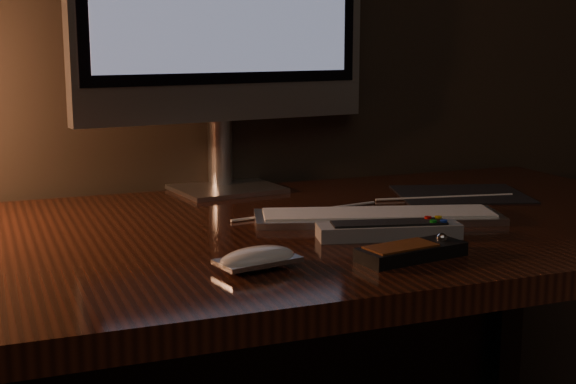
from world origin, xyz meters
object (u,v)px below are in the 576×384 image
object	(u,v)px
keyboard	(378,216)
mouse	(258,261)
media_remote	(411,251)
tv_remote	(389,230)
desk	(235,294)

from	to	relation	value
keyboard	mouse	xyz separation A→B (m)	(-0.28, -0.20, 0.00)
media_remote	tv_remote	xyz separation A→B (m)	(0.03, 0.12, 0.00)
mouse	tv_remote	size ratio (longest dim) A/B	0.48
tv_remote	mouse	bearing A→B (deg)	-146.53
desk	keyboard	distance (m)	0.28
keyboard	tv_remote	distance (m)	0.12
media_remote	tv_remote	world-z (taller)	same
desk	mouse	bearing A→B (deg)	-101.59
mouse	desk	bearing A→B (deg)	66.66
desk	media_remote	bearing A→B (deg)	-63.73
desk	keyboard	bearing A→B (deg)	-21.65
mouse	tv_remote	world-z (taller)	tv_remote
mouse	keyboard	bearing A→B (deg)	23.31
keyboard	mouse	size ratio (longest dim) A/B	3.77
desk	mouse	world-z (taller)	mouse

